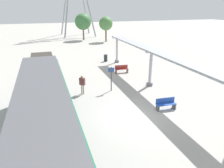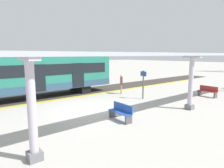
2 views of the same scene
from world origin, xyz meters
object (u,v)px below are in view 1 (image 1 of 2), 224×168
(canopy_pillar_third, at_px, (150,69))
(passenger_waiting_near_edge, at_px, (82,82))
(platform_info_sign, at_px, (111,77))
(canopy_pillar_fourth, at_px, (117,50))
(trash_bin, at_px, (106,58))
(train_near_carriage, at_px, (44,116))
(bench_mid_platform, at_px, (122,69))
(bench_near_end, at_px, (166,104))

(canopy_pillar_third, height_order, passenger_waiting_near_edge, canopy_pillar_third)
(platform_info_sign, bearing_deg, canopy_pillar_third, 0.26)
(canopy_pillar_fourth, distance_m, trash_bin, 2.04)
(train_near_carriage, relative_size, bench_mid_platform, 8.77)
(train_near_carriage, relative_size, canopy_pillar_third, 4.01)
(canopy_pillar_third, distance_m, platform_info_sign, 3.86)
(canopy_pillar_third, xyz_separation_m, trash_bin, (-1.26, 10.26, -1.23))
(train_near_carriage, distance_m, platform_info_sign, 8.63)
(trash_bin, bearing_deg, bench_near_end, -89.71)
(canopy_pillar_third, height_order, bench_mid_platform, canopy_pillar_third)
(bench_mid_platform, bearing_deg, canopy_pillar_fourth, 76.93)
(bench_mid_platform, relative_size, trash_bin, 1.64)
(train_near_carriage, height_order, passenger_waiting_near_edge, train_near_carriage)
(train_near_carriage, bearing_deg, bench_mid_platform, 52.50)
(train_near_carriage, bearing_deg, canopy_pillar_third, 33.85)
(bench_mid_platform, bearing_deg, canopy_pillar_third, -77.31)
(bench_near_end, bearing_deg, passenger_waiting_near_edge, 137.64)
(bench_mid_platform, xyz_separation_m, platform_info_sign, (-2.79, -4.71, 0.89))
(bench_mid_platform, bearing_deg, platform_info_sign, -120.61)
(train_near_carriage, bearing_deg, passenger_waiting_near_edge, 63.97)
(bench_mid_platform, bearing_deg, bench_near_end, -90.80)
(bench_near_end, bearing_deg, canopy_pillar_fourth, 85.13)
(train_near_carriage, height_order, canopy_pillar_fourth, train_near_carriage)
(canopy_pillar_third, distance_m, canopy_pillar_fourth, 9.24)
(bench_near_end, bearing_deg, canopy_pillar_third, 75.83)
(bench_near_end, distance_m, bench_mid_platform, 9.40)
(canopy_pillar_fourth, xyz_separation_m, passenger_waiting_near_edge, (-6.42, -9.18, -0.65))
(canopy_pillar_fourth, height_order, platform_info_sign, canopy_pillar_fourth)
(trash_bin, bearing_deg, train_near_carriage, -116.51)
(bench_mid_platform, bearing_deg, passenger_waiting_near_edge, -139.21)
(bench_mid_platform, relative_size, platform_info_sign, 0.69)
(canopy_pillar_third, xyz_separation_m, canopy_pillar_fourth, (0.00, 9.24, 0.00))
(canopy_pillar_third, height_order, bench_near_end, canopy_pillar_third)
(canopy_pillar_fourth, distance_m, bench_near_end, 14.05)
(canopy_pillar_fourth, height_order, passenger_waiting_near_edge, canopy_pillar_fourth)
(bench_mid_platform, distance_m, trash_bin, 5.57)
(canopy_pillar_fourth, bearing_deg, bench_mid_platform, -103.07)
(train_near_carriage, xyz_separation_m, bench_near_end, (8.41, 1.73, -1.39))
(train_near_carriage, distance_m, passenger_waiting_near_edge, 7.28)
(bench_near_end, xyz_separation_m, platform_info_sign, (-2.66, 4.69, 0.89))
(trash_bin, xyz_separation_m, platform_info_sign, (-2.58, -10.28, 0.86))
(train_near_carriage, relative_size, canopy_pillar_fourth, 4.01)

